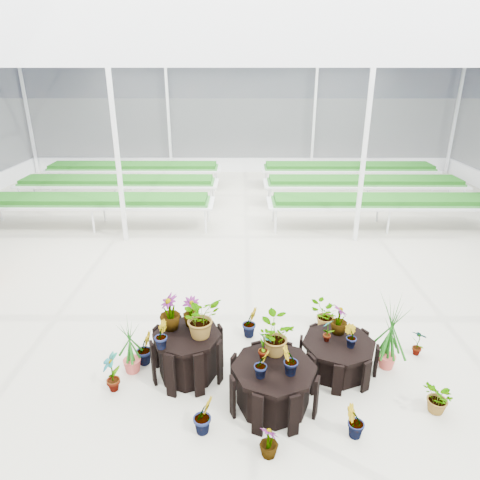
{
  "coord_description": "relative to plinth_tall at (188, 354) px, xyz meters",
  "views": [
    {
      "loc": [
        0.05,
        -6.4,
        4.2
      ],
      "look_at": [
        0.01,
        0.78,
        1.3
      ],
      "focal_mm": 32.0,
      "sensor_mm": 36.0,
      "label": 1
    }
  ],
  "objects": [
    {
      "name": "steel_frame",
      "position": [
        0.74,
        1.28,
        1.9
      ],
      "size": [
        18.0,
        24.0,
        4.5
      ],
      "primitive_type": null,
      "color": "silver",
      "rests_on": "ground"
    },
    {
      "name": "plinth_low",
      "position": [
        2.2,
        0.1,
        -0.1
      ],
      "size": [
        1.29,
        1.29,
        0.49
      ],
      "primitive_type": "cylinder",
      "rotation": [
        0.0,
        0.0,
        -0.2
      ],
      "color": "black",
      "rests_on": "ground"
    },
    {
      "name": "plinth_mid",
      "position": [
        1.2,
        -0.6,
        -0.04
      ],
      "size": [
        1.51,
        1.51,
        0.61
      ],
      "primitive_type": "cylinder",
      "rotation": [
        0.0,
        0.0,
        -0.4
      ],
      "color": "black",
      "rests_on": "ground"
    },
    {
      "name": "nursery_benches",
      "position": [
        0.74,
        8.48,
        0.07
      ],
      "size": [
        16.0,
        7.0,
        0.84
      ],
      "primitive_type": null,
      "color": "silver",
      "rests_on": "ground"
    },
    {
      "name": "ground_plane",
      "position": [
        0.74,
        1.28,
        -0.35
      ],
      "size": [
        24.0,
        24.0,
        0.0
      ],
      "primitive_type": "plane",
      "color": "gray",
      "rests_on": "ground"
    },
    {
      "name": "greenhouse_shell",
      "position": [
        0.74,
        1.28,
        1.9
      ],
      "size": [
        18.0,
        24.0,
        4.5
      ],
      "primitive_type": null,
      "color": "white",
      "rests_on": "ground"
    },
    {
      "name": "nursery_plants",
      "position": [
        1.1,
        0.02,
        0.25
      ],
      "size": [
        4.84,
        3.04,
        1.32
      ],
      "color": "#144C10",
      "rests_on": "ground"
    },
    {
      "name": "plinth_tall",
      "position": [
        0.0,
        0.0,
        0.0
      ],
      "size": [
        1.34,
        1.34,
        0.69
      ],
      "primitive_type": "cylinder",
      "rotation": [
        0.0,
        0.0,
        0.42
      ],
      "color": "black",
      "rests_on": "ground"
    }
  ]
}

